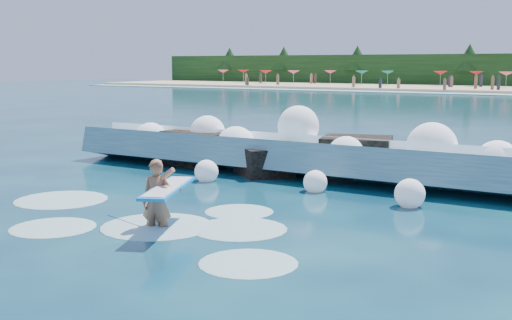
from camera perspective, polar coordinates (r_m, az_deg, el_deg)
The scene contains 6 objects.
ground at distance 15.30m, azimuth -8.80°, elevation -4.95°, with size 200.00×200.00×0.00m, color #07243D.
breaking_wave at distance 20.38m, azimuth 6.21°, elevation 0.07°, with size 18.53×2.86×1.60m.
rock_cluster at distance 21.55m, azimuth 0.91°, elevation 0.35°, with size 8.34×3.49×1.49m.
surfer_with_board at distance 13.97m, azimuth -8.58°, elevation -3.40°, with size 1.53×2.97×1.83m.
wave_spray at distance 20.31m, azimuth 5.81°, elevation 1.26°, with size 14.79×4.40×2.27m.
surf_foam at distance 14.88m, azimuth -9.79°, elevation -5.37°, with size 9.23×5.21×0.13m.
Camera 1 is at (9.75, -11.24, 3.55)m, focal length 45.00 mm.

